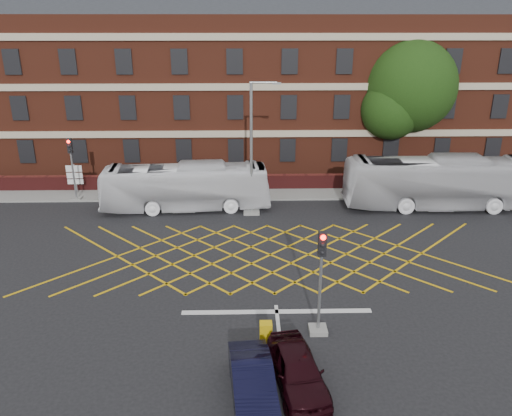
{
  "coord_description": "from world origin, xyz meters",
  "views": [
    {
      "loc": [
        -1.27,
        -21.63,
        11.42
      ],
      "look_at": [
        -0.76,
        1.5,
        2.82
      ],
      "focal_mm": 35.0,
      "sensor_mm": 36.0,
      "label": 1
    }
  ],
  "objects_px": {
    "street_lamp": "(252,171)",
    "direction_signs": "(75,176)",
    "car_maroon": "(297,369)",
    "deciduous_tree": "(408,93)",
    "bus_left": "(186,187)",
    "traffic_light_far": "(74,176)",
    "traffic_light_near": "(320,293)",
    "bus_right": "(439,183)",
    "car_navy": "(253,382)",
    "utility_cabinet": "(266,334)"
  },
  "relations": [
    {
      "from": "bus_left",
      "to": "traffic_light_near",
      "type": "distance_m",
      "value": 15.57
    },
    {
      "from": "bus_right",
      "to": "street_lamp",
      "type": "bearing_deg",
      "value": 95.21
    },
    {
      "from": "street_lamp",
      "to": "direction_signs",
      "type": "relative_size",
      "value": 3.74
    },
    {
      "from": "utility_cabinet",
      "to": "bus_left",
      "type": "bearing_deg",
      "value": 107.04
    },
    {
      "from": "bus_right",
      "to": "utility_cabinet",
      "type": "height_order",
      "value": "bus_right"
    },
    {
      "from": "car_navy",
      "to": "utility_cabinet",
      "type": "distance_m",
      "value": 2.84
    },
    {
      "from": "bus_left",
      "to": "street_lamp",
      "type": "height_order",
      "value": "street_lamp"
    },
    {
      "from": "bus_right",
      "to": "traffic_light_far",
      "type": "bearing_deg",
      "value": 86.9
    },
    {
      "from": "utility_cabinet",
      "to": "car_navy",
      "type": "bearing_deg",
      "value": -100.87
    },
    {
      "from": "car_maroon",
      "to": "utility_cabinet",
      "type": "bearing_deg",
      "value": 103.86
    },
    {
      "from": "car_maroon",
      "to": "traffic_light_near",
      "type": "xyz_separation_m",
      "value": [
        1.13,
        3.06,
        1.12
      ]
    },
    {
      "from": "street_lamp",
      "to": "utility_cabinet",
      "type": "bearing_deg",
      "value": -88.85
    },
    {
      "from": "utility_cabinet",
      "to": "deciduous_tree",
      "type": "bearing_deg",
      "value": 62.44
    },
    {
      "from": "deciduous_tree",
      "to": "utility_cabinet",
      "type": "height_order",
      "value": "deciduous_tree"
    },
    {
      "from": "car_maroon",
      "to": "traffic_light_near",
      "type": "relative_size",
      "value": 0.89
    },
    {
      "from": "car_navy",
      "to": "bus_right",
      "type": "bearing_deg",
      "value": 49.14
    },
    {
      "from": "car_navy",
      "to": "utility_cabinet",
      "type": "bearing_deg",
      "value": 73.36
    },
    {
      "from": "bus_right",
      "to": "deciduous_tree",
      "type": "relative_size",
      "value": 1.17
    },
    {
      "from": "traffic_light_far",
      "to": "traffic_light_near",
      "type": "bearing_deg",
      "value": -47.79
    },
    {
      "from": "car_navy",
      "to": "car_maroon",
      "type": "distance_m",
      "value": 1.6
    },
    {
      "from": "bus_right",
      "to": "car_navy",
      "type": "distance_m",
      "value": 21.55
    },
    {
      "from": "traffic_light_far",
      "to": "bus_left",
      "type": "bearing_deg",
      "value": -13.16
    },
    {
      "from": "deciduous_tree",
      "to": "utility_cabinet",
      "type": "bearing_deg",
      "value": -117.56
    },
    {
      "from": "deciduous_tree",
      "to": "street_lamp",
      "type": "distance_m",
      "value": 15.11
    },
    {
      "from": "deciduous_tree",
      "to": "street_lamp",
      "type": "xyz_separation_m",
      "value": [
        -12.0,
        -8.43,
        -3.66
      ]
    },
    {
      "from": "bus_left",
      "to": "utility_cabinet",
      "type": "xyz_separation_m",
      "value": [
        4.57,
        -14.91,
        -1.0
      ]
    },
    {
      "from": "car_navy",
      "to": "deciduous_tree",
      "type": "height_order",
      "value": "deciduous_tree"
    },
    {
      "from": "car_maroon",
      "to": "utility_cabinet",
      "type": "relative_size",
      "value": 3.81
    },
    {
      "from": "traffic_light_far",
      "to": "car_maroon",
      "type": "bearing_deg",
      "value": -54.98
    },
    {
      "from": "bus_right",
      "to": "car_navy",
      "type": "xyz_separation_m",
      "value": [
        -12.38,
        -17.61,
        -1.07
      ]
    },
    {
      "from": "bus_left",
      "to": "bus_right",
      "type": "bearing_deg",
      "value": -94.14
    },
    {
      "from": "car_maroon",
      "to": "deciduous_tree",
      "type": "xyz_separation_m",
      "value": [
        10.76,
        24.67,
        5.78
      ]
    },
    {
      "from": "bus_left",
      "to": "traffic_light_near",
      "type": "relative_size",
      "value": 2.52
    },
    {
      "from": "traffic_light_far",
      "to": "street_lamp",
      "type": "relative_size",
      "value": 0.52
    },
    {
      "from": "bus_left",
      "to": "traffic_light_far",
      "type": "xyz_separation_m",
      "value": [
        -7.75,
        1.81,
        0.26
      ]
    },
    {
      "from": "car_maroon",
      "to": "bus_left",
      "type": "bearing_deg",
      "value": 98.45
    },
    {
      "from": "traffic_light_far",
      "to": "utility_cabinet",
      "type": "height_order",
      "value": "traffic_light_far"
    },
    {
      "from": "traffic_light_far",
      "to": "bus_right",
      "type": "bearing_deg",
      "value": -4.48
    },
    {
      "from": "car_navy",
      "to": "traffic_light_far",
      "type": "bearing_deg",
      "value": 115.36
    },
    {
      "from": "car_maroon",
      "to": "deciduous_tree",
      "type": "bearing_deg",
      "value": 57.0
    },
    {
      "from": "bus_right",
      "to": "car_maroon",
      "type": "relative_size",
      "value": 3.2
    },
    {
      "from": "traffic_light_near",
      "to": "traffic_light_far",
      "type": "xyz_separation_m",
      "value": [
        -14.41,
        15.88,
        0.0
      ]
    },
    {
      "from": "bus_left",
      "to": "street_lamp",
      "type": "xyz_separation_m",
      "value": [
        4.29,
        -0.89,
        1.27
      ]
    },
    {
      "from": "car_maroon",
      "to": "street_lamp",
      "type": "height_order",
      "value": "street_lamp"
    },
    {
      "from": "bus_right",
      "to": "traffic_light_far",
      "type": "height_order",
      "value": "traffic_light_far"
    },
    {
      "from": "bus_left",
      "to": "deciduous_tree",
      "type": "bearing_deg",
      "value": -69.02
    },
    {
      "from": "deciduous_tree",
      "to": "traffic_light_far",
      "type": "height_order",
      "value": "deciduous_tree"
    },
    {
      "from": "bus_right",
      "to": "traffic_light_near",
      "type": "distance_m",
      "value": 17.05
    },
    {
      "from": "bus_left",
      "to": "deciduous_tree",
      "type": "distance_m",
      "value": 18.61
    },
    {
      "from": "street_lamp",
      "to": "utility_cabinet",
      "type": "height_order",
      "value": "street_lamp"
    }
  ]
}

